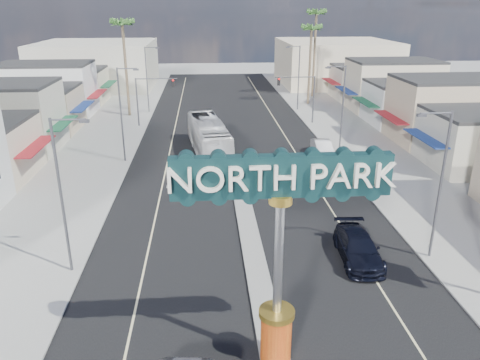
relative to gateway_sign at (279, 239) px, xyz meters
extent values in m
plane|color=gray|center=(0.00, 28.02, -5.93)|extent=(160.00, 160.00, 0.00)
cube|color=black|center=(0.00, 28.02, -5.92)|extent=(20.00, 120.00, 0.01)
cube|color=gray|center=(0.00, 12.02, -5.85)|extent=(1.30, 30.00, 0.16)
cube|color=gray|center=(-14.00, 28.02, -5.87)|extent=(8.00, 120.00, 0.12)
cube|color=gray|center=(14.00, 28.02, -5.87)|extent=(8.00, 120.00, 0.12)
cube|color=beige|center=(-24.00, 41.02, -2.93)|extent=(12.00, 42.00, 6.00)
cube|color=#B7B29E|center=(24.00, 41.02, -2.93)|extent=(12.00, 42.00, 6.00)
cube|color=#B7B29E|center=(-22.00, 73.02, -1.93)|extent=(20.00, 20.00, 8.00)
cube|color=beige|center=(22.00, 73.02, -1.93)|extent=(20.00, 20.00, 8.00)
cylinder|color=red|center=(0.00, 0.02, -4.67)|extent=(1.30, 1.30, 2.20)
cylinder|color=gold|center=(0.00, 0.02, -3.44)|extent=(1.50, 1.50, 0.25)
cylinder|color=#B7B7BC|center=(0.00, 0.02, -0.92)|extent=(0.36, 0.36, 4.80)
cylinder|color=gold|center=(0.00, 0.02, 1.66)|extent=(0.90, 0.90, 0.35)
cube|color=black|center=(0.00, 0.02, 2.58)|extent=(8.20, 0.50, 1.60)
cylinder|color=#47474C|center=(-11.00, 42.02, -2.93)|extent=(0.18, 0.18, 6.00)
cylinder|color=#47474C|center=(-8.50, 42.02, -0.03)|extent=(5.00, 0.12, 0.12)
cube|color=black|center=(-6.50, 42.02, -0.53)|extent=(0.32, 0.32, 1.00)
sphere|color=red|center=(-6.50, 41.84, -0.21)|extent=(0.22, 0.22, 0.22)
cylinder|color=#47474C|center=(11.00, 42.02, -2.93)|extent=(0.18, 0.18, 6.00)
cylinder|color=#47474C|center=(8.50, 42.02, -0.03)|extent=(5.00, 0.12, 0.12)
cube|color=black|center=(6.50, 42.02, -0.53)|extent=(0.32, 0.32, 1.00)
sphere|color=red|center=(6.50, 41.84, -0.21)|extent=(0.22, 0.22, 0.22)
cylinder|color=#47474C|center=(-10.60, 8.02, -1.43)|extent=(0.16, 0.16, 9.00)
cylinder|color=#47474C|center=(-9.70, 8.02, 2.97)|extent=(1.80, 0.10, 0.10)
cube|color=#47474C|center=(-8.90, 8.02, 2.87)|extent=(0.50, 0.22, 0.15)
cylinder|color=#47474C|center=(-10.60, 28.02, -1.43)|extent=(0.16, 0.16, 9.00)
cylinder|color=#47474C|center=(-9.70, 28.02, 2.97)|extent=(1.80, 0.10, 0.10)
cube|color=#47474C|center=(-8.90, 28.02, 2.87)|extent=(0.50, 0.22, 0.15)
cylinder|color=#47474C|center=(-10.60, 50.02, -1.43)|extent=(0.16, 0.16, 9.00)
cylinder|color=#47474C|center=(-9.70, 50.02, 2.97)|extent=(1.80, 0.10, 0.10)
cube|color=#47474C|center=(-8.90, 50.02, 2.87)|extent=(0.50, 0.22, 0.15)
cylinder|color=#47474C|center=(10.60, 8.02, -1.43)|extent=(0.16, 0.16, 9.00)
cylinder|color=#47474C|center=(9.70, 8.02, 2.97)|extent=(1.80, 0.10, 0.10)
cube|color=#47474C|center=(8.90, 8.02, 2.87)|extent=(0.50, 0.22, 0.15)
cylinder|color=#47474C|center=(10.60, 28.02, -1.43)|extent=(0.16, 0.16, 9.00)
cylinder|color=#47474C|center=(9.70, 28.02, 2.97)|extent=(1.80, 0.10, 0.10)
cube|color=#47474C|center=(8.90, 28.02, 2.87)|extent=(0.50, 0.22, 0.15)
cylinder|color=#47474C|center=(10.60, 50.02, -1.43)|extent=(0.16, 0.16, 9.00)
cylinder|color=#47474C|center=(9.70, 50.02, 2.97)|extent=(1.80, 0.10, 0.10)
cube|color=#47474C|center=(8.90, 50.02, 2.87)|extent=(0.50, 0.22, 0.15)
cylinder|color=brown|center=(-13.00, 48.02, 0.07)|extent=(0.36, 0.36, 12.00)
cylinder|color=brown|center=(13.00, 54.02, -0.43)|extent=(0.36, 0.36, 11.00)
cylinder|color=brown|center=(15.00, 60.02, 0.57)|extent=(0.36, 0.36, 13.00)
imported|color=black|center=(6.18, 8.13, -5.13)|extent=(2.54, 5.59, 1.59)
imported|color=beige|center=(9.00, 28.54, -5.15)|extent=(1.77, 4.74, 1.55)
imported|color=silver|center=(-2.42, 30.30, -4.19)|extent=(4.58, 12.74, 3.47)
camera|label=1|loc=(-2.74, -15.91, 8.50)|focal=35.00mm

